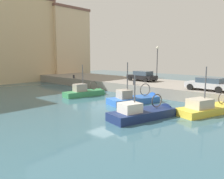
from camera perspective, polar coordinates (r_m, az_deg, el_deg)
The scene contains 13 objects.
water_surface at distance 21.28m, azimuth -2.20°, elevation -4.30°, with size 80.00×80.00×0.00m, color #386070.
quay_wall at distance 30.28m, azimuth 13.39°, elevation 0.45°, with size 9.00×56.00×1.20m, color gray.
fishing_boat_yellow at distance 20.69m, azimuth 23.80°, elevation -5.02°, with size 7.04×3.84×4.73m.
fishing_boat_blue at distance 23.09m, azimuth 6.31°, elevation -3.06°, with size 6.27×3.78×5.02m.
fishing_boat_navy at distance 17.61m, azimuth 8.53°, elevation -6.74°, with size 6.39×3.30×4.24m.
fishing_boat_green at distance 27.11m, azimuth -6.48°, elevation -1.28°, with size 5.83×2.58×4.44m.
parked_car_silver at distance 24.99m, azimuth 23.13°, elevation 1.33°, with size 2.09×4.26×1.33m.
parked_car_black at distance 32.26m, azimuth 7.64°, elevation 3.44°, with size 2.36×4.43×1.41m.
mooring_bollard_mid at distance 27.81m, azimuth 5.62°, elevation 1.76°, with size 0.28×0.28×0.55m, color #2D2D33.
mooring_bollard_north at distance 36.31m, azimuth -9.64°, elevation 3.24°, with size 0.28×0.28×0.55m, color #2D2D33.
quay_streetlamp at distance 32.46m, azimuth 11.38°, elevation 7.86°, with size 0.36×0.36×4.83m.
waterfront_building_west_mid at distance 50.48m, azimuth -11.90°, elevation 11.26°, with size 8.90×7.00×14.61m.
waterfront_building_central at distance 47.27m, azimuth -20.43°, elevation 11.62°, with size 8.12×7.32×15.44m.
Camera 1 is at (-14.64, -14.71, 4.69)m, focal length 36.12 mm.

